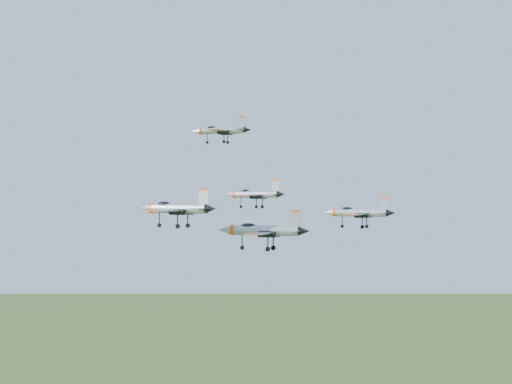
% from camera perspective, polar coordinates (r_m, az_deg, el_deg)
% --- Properties ---
extents(jet_lead, '(11.94, 9.94, 3.19)m').
position_cam_1_polar(jet_lead, '(133.96, -2.89, 4.95)').
color(jet_lead, '#9CA1A8').
extents(jet_left_high, '(10.72, 8.89, 2.86)m').
position_cam_1_polar(jet_left_high, '(111.38, -0.19, -0.17)').
color(jet_left_high, '#9CA1A8').
extents(jet_right_high, '(13.64, 11.34, 3.64)m').
position_cam_1_polar(jet_right_high, '(103.33, -6.46, -1.29)').
color(jet_right_high, '#9CA1A8').
extents(jet_left_low, '(12.13, 10.02, 3.24)m').
position_cam_1_polar(jet_left_low, '(114.75, 8.13, -1.63)').
color(jet_left_low, '#9CA1A8').
extents(jet_right_low, '(14.02, 11.61, 3.74)m').
position_cam_1_polar(jet_right_low, '(102.57, 0.47, -3.07)').
color(jet_right_low, '#9CA1A8').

